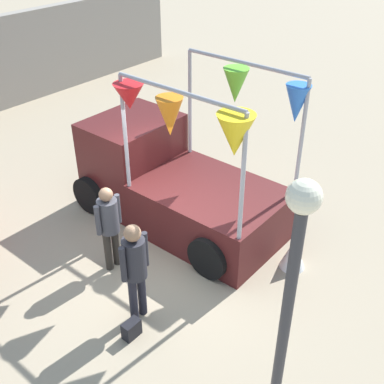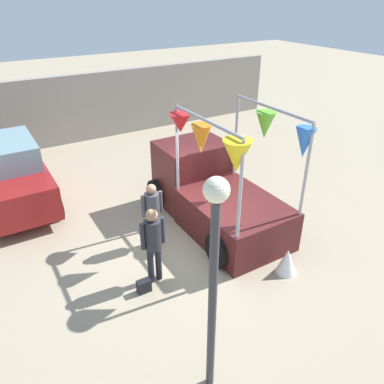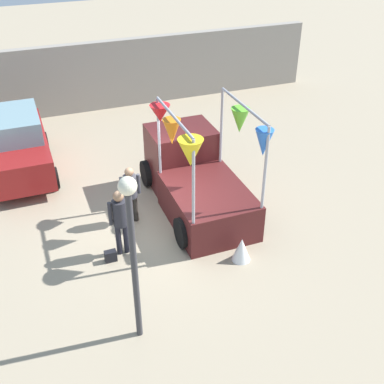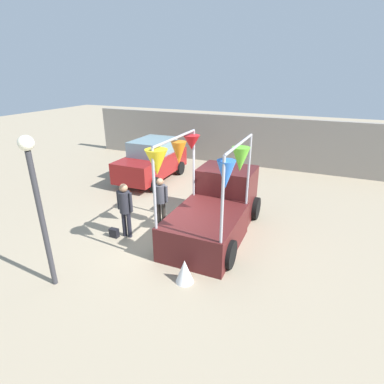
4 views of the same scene
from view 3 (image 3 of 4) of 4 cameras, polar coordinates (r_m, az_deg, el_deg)
The scene contains 9 objects.
ground_plane at distance 12.52m, azimuth -3.73°, elevation -4.07°, with size 60.00×60.00×0.00m, color gray.
vendor_truck at distance 12.97m, azimuth 0.16°, elevation 2.09°, with size 2.39×4.15×3.14m.
parked_car at distance 15.31m, azimuth -20.03°, elevation 5.30°, with size 1.88×4.00×1.88m.
person_customer at distance 11.15m, azimuth -8.51°, elevation -2.91°, with size 0.53×0.34×1.73m.
person_vendor at distance 12.25m, azimuth -7.30°, elevation 0.25°, with size 0.53×0.34×1.60m.
handbag at distance 11.50m, azimuth -9.61°, elevation -7.49°, with size 0.28×0.16×0.28m, color black.
street_lamp at distance 8.30m, azimuth -7.14°, elevation -5.49°, with size 0.32×0.32×3.58m.
brick_boundary_wall at distance 19.26m, azimuth -11.72°, elevation 13.22°, with size 18.00×0.36×2.60m, color gray.
folded_kite_bundle_white at distance 11.33m, azimuth 5.88°, elevation -6.78°, with size 0.44×0.44×0.60m, color white.
Camera 3 is at (-2.83, -9.66, 7.44)m, focal length 45.00 mm.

